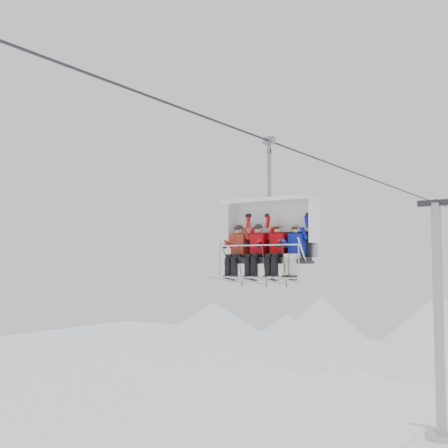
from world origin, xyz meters
The scene contains 7 objects.
lift_tower_right centered at (0.00, 22.00, 5.78)m, with size 2.00×1.80×13.48m.
haul_cable centered at (0.00, 0.00, 13.30)m, with size 0.06×0.06×50.00m, color #2D2C31.
chairlift_carrier centered at (0.00, 2.45, 10.74)m, with size 2.69×1.17×3.98m.
skier_far_left centered at (-0.96, 2.14, 10.23)m, with size 0.43×1.69×1.70m.
skier_center_left centered at (-0.31, 2.14, 10.23)m, with size 0.43×1.69×1.69m.
skier_center_right centered at (0.33, 2.13, 10.22)m, with size 0.42×1.69×1.67m.
skier_far_right centered at (0.88, 2.13, 10.21)m, with size 0.41×1.69×1.62m.
Camera 1 is at (7.63, -11.47, 9.84)m, focal length 45.00 mm.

